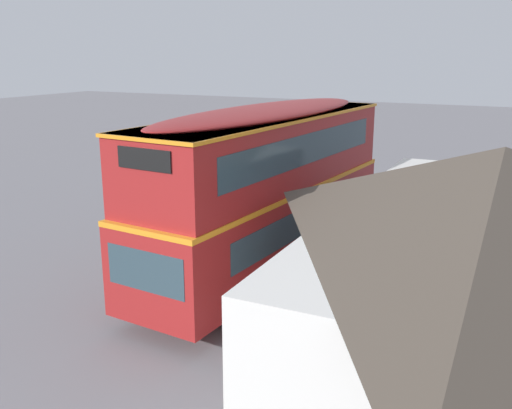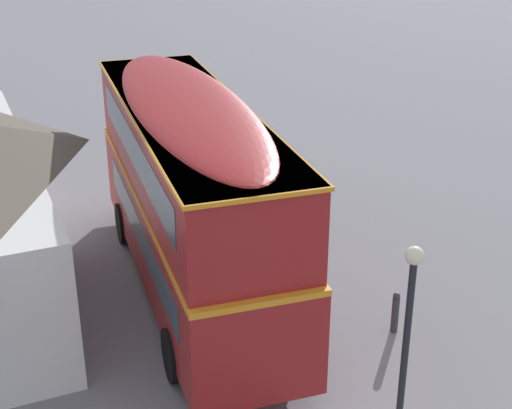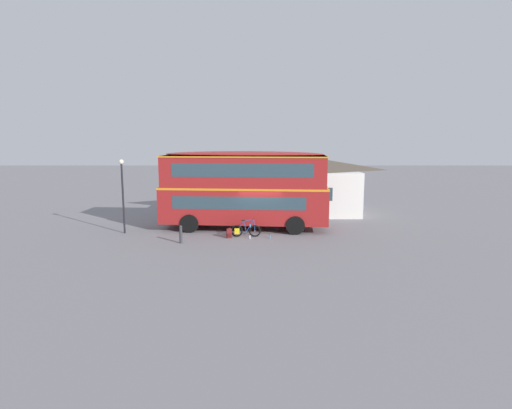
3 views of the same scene
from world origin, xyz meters
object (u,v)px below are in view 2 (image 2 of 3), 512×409
Objects in this scene: backpack_on_ground at (295,277)px; water_bottle_clear_plastic at (282,261)px; kerb_bollard at (395,312)px; street_lamp at (406,344)px; double_decker_bus at (191,189)px; water_bottle_blue_sports at (263,243)px; touring_bicycle at (271,260)px.

backpack_on_ground is 2.61× the size of water_bottle_clear_plastic.
backpack_on_ground is 2.79m from kerb_bollard.
street_lamp reaches higher than backpack_on_ground.
backpack_on_ground is 0.58× the size of kerb_bollard.
kerb_bollard is (-3.68, -1.00, 0.40)m from water_bottle_clear_plastic.
double_decker_bus is 3.81m from water_bottle_blue_sports.
street_lamp is at bearing 171.04° from water_bottle_blue_sports.
touring_bicycle reaches higher than kerb_bollard.
double_decker_bus is at bearing 46.32° from kerb_bollard.
double_decker_bus is at bearing 70.79° from backpack_on_ground.
kerb_bollard is at bearing -154.67° from backpack_on_ground.
touring_bicycle is at bearing 123.94° from water_bottle_clear_plastic.
touring_bicycle is 3.04× the size of backpack_on_ground.
touring_bicycle is 1.49m from water_bottle_blue_sports.
water_bottle_blue_sports is 1.12m from water_bottle_clear_plastic.
double_decker_bus reaches higher than touring_bicycle.
touring_bicycle is 7.91× the size of water_bottle_clear_plastic.
water_bottle_blue_sports is at bearing -58.24° from double_decker_bus.
double_decker_bus is at bearing 98.74° from water_bottle_clear_plastic.
backpack_on_ground is at bearing 170.96° from water_bottle_clear_plastic.
backpack_on_ground is (-0.79, -2.27, -2.35)m from double_decker_bus.
double_decker_bus reaches higher than water_bottle_clear_plastic.
touring_bicycle is at bearing 164.38° from water_bottle_blue_sports.
water_bottle_clear_plastic is at bearing -81.26° from double_decker_bus.
touring_bicycle is 3.68m from kerb_bollard.
kerb_bollard is (3.75, -2.39, -2.21)m from street_lamp.
double_decker_bus reaches higher than backpack_on_ground.
street_lamp is (-8.55, 1.35, 2.61)m from water_bottle_blue_sports.
street_lamp is (-7.44, 1.39, 2.61)m from water_bottle_clear_plastic.
water_bottle_blue_sports is (1.50, -2.42, -2.54)m from double_decker_bus.
water_bottle_clear_plastic is at bearing 15.25° from kerb_bollard.
kerb_bollard is at bearing -167.74° from water_bottle_blue_sports.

